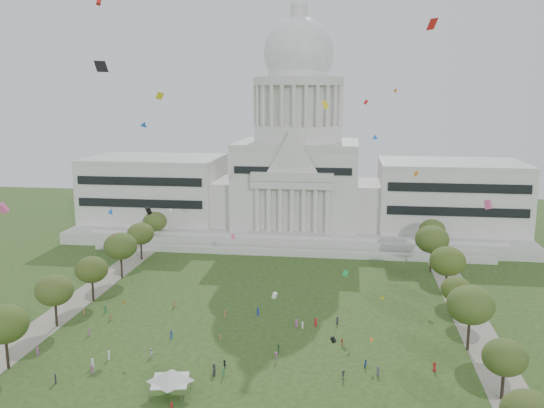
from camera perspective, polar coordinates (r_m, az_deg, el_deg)
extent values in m
plane|color=#2C451A|center=(111.31, -3.33, -16.67)|extent=(400.00, 400.00, 0.00)
cube|color=beige|center=(218.35, 2.53, -2.26)|extent=(160.00, 60.00, 4.00)
cube|color=beige|center=(186.78, 1.57, -4.83)|extent=(130.00, 3.00, 2.00)
cube|color=beige|center=(194.07, 1.83, -3.77)|extent=(140.00, 3.00, 5.00)
cube|color=beige|center=(226.56, -11.46, 1.37)|extent=(50.00, 34.00, 22.00)
cube|color=beige|center=(216.80, 17.16, 0.68)|extent=(50.00, 34.00, 22.00)
cube|color=beige|center=(217.53, -4.62, 0.36)|extent=(12.00, 26.00, 16.00)
cube|color=beige|center=(212.59, 9.74, -0.01)|extent=(12.00, 26.00, 16.00)
cube|color=beige|center=(214.31, 2.54, 1.85)|extent=(44.00, 38.00, 28.00)
cube|color=beige|center=(194.15, 1.99, 1.88)|extent=(28.00, 3.00, 2.40)
cube|color=black|center=(210.31, -13.02, 1.14)|extent=(46.00, 0.40, 11.00)
cube|color=black|center=(199.76, 17.96, 0.38)|extent=(46.00, 0.40, 11.00)
cylinder|color=beige|center=(212.16, 2.58, 7.03)|extent=(32.00, 32.00, 6.00)
cylinder|color=beige|center=(211.74, 2.60, 9.74)|extent=(28.00, 28.00, 14.00)
cylinder|color=beige|center=(211.75, 2.62, 12.04)|extent=(32.40, 32.40, 3.00)
cylinder|color=beige|center=(211.94, 2.64, 13.52)|extent=(22.00, 22.00, 8.00)
ellipsoid|color=silver|center=(212.17, 2.65, 14.60)|extent=(25.00, 25.00, 26.20)
cylinder|color=beige|center=(213.49, 2.68, 18.22)|extent=(6.00, 6.00, 5.00)
ellipsoid|color=silver|center=(213.90, 2.69, 19.02)|extent=(6.40, 6.40, 5.12)
cube|color=gray|center=(152.61, -19.24, -9.47)|extent=(8.00, 160.00, 0.04)
cube|color=gray|center=(139.68, 19.40, -11.39)|extent=(8.00, 160.00, 0.04)
cylinder|color=black|center=(123.35, -24.75, -13.37)|extent=(0.56, 0.56, 5.75)
ellipsoid|color=#354D17|center=(121.09, -24.98, -10.73)|extent=(8.86, 8.86, 7.25)
cylinder|color=black|center=(110.12, 21.87, -16.37)|extent=(0.56, 0.56, 4.92)
ellipsoid|color=#35491A|center=(107.90, 22.07, -13.89)|extent=(7.58, 7.58, 6.20)
cylinder|color=black|center=(139.88, -20.59, -10.24)|extent=(0.56, 0.56, 5.47)
ellipsoid|color=#3C4B1C|center=(137.98, -20.75, -7.99)|extent=(8.42, 8.42, 6.89)
cylinder|color=black|center=(126.39, 18.88, -12.24)|extent=(0.56, 0.56, 6.20)
ellipsoid|color=#38521D|center=(124.03, 19.06, -9.43)|extent=(9.55, 9.55, 7.82)
cylinder|color=black|center=(153.37, -17.32, -8.21)|extent=(0.56, 0.56, 5.27)
ellipsoid|color=#374617|center=(151.68, -17.44, -6.21)|extent=(8.12, 8.12, 6.65)
cylinder|color=black|center=(142.31, 17.66, -9.89)|extent=(0.56, 0.56, 4.56)
ellipsoid|color=#384C16|center=(140.71, 17.77, -8.04)|extent=(7.01, 7.01, 5.74)
cylinder|color=black|center=(169.30, -14.68, -6.14)|extent=(0.56, 0.56, 6.03)
ellipsoid|color=#33491A|center=(167.59, -14.78, -4.04)|extent=(9.29, 9.29, 7.60)
cylinder|color=black|center=(156.61, 16.86, -7.66)|extent=(0.56, 0.56, 5.97)
ellipsoid|color=#394F16|center=(154.77, 16.99, -5.43)|extent=(9.19, 9.19, 7.52)
cylinder|color=black|center=(186.37, -12.82, -4.59)|extent=(0.56, 0.56, 5.41)
ellipsoid|color=#3A4D1C|center=(184.95, -12.89, -2.88)|extent=(8.33, 8.33, 6.81)
cylinder|color=black|center=(175.41, 15.46, -5.52)|extent=(0.56, 0.56, 6.37)
ellipsoid|color=#394B1C|center=(173.67, 15.57, -3.38)|extent=(9.82, 9.82, 8.03)
cylinder|color=black|center=(203.39, -11.46, -3.26)|extent=(0.56, 0.56, 5.32)
ellipsoid|color=#3A4D1C|center=(202.11, -11.52, -1.71)|extent=(8.19, 8.19, 6.70)
cylinder|color=black|center=(193.00, 15.50, -4.18)|extent=(0.56, 0.56, 5.47)
ellipsoid|color=#354C1B|center=(191.62, 15.59, -2.50)|extent=(8.42, 8.42, 6.89)
cylinder|color=#4C4C4C|center=(104.63, -12.07, -18.04)|extent=(0.12, 0.12, 2.53)
cylinder|color=#4C4C4C|center=(102.99, -8.94, -18.42)|extent=(0.12, 0.12, 2.53)
cylinder|color=#4C4C4C|center=(109.32, -11.02, -16.66)|extent=(0.12, 0.12, 2.53)
cylinder|color=#4C4C4C|center=(107.75, -8.04, -16.99)|extent=(0.12, 0.12, 2.53)
cube|color=silver|center=(105.49, -10.04, -16.86)|extent=(7.12, 7.12, 0.20)
pyramid|color=silver|center=(104.98, -10.06, -16.33)|extent=(9.96, 9.96, 2.02)
imported|color=#B21E1E|center=(116.66, 15.80, -15.23)|extent=(1.00, 1.07, 1.83)
imported|color=navy|center=(115.26, 9.29, -15.35)|extent=(0.82, 0.90, 1.57)
imported|color=#994C8C|center=(116.28, 0.41, -14.87)|extent=(0.79, 1.30, 1.90)
imported|color=#33723F|center=(119.61, 0.65, -14.14)|extent=(0.77, 1.13, 1.77)
imported|color=#26262B|center=(114.05, -4.72, -15.52)|extent=(1.17, 1.64, 1.65)
imported|color=#B21E1E|center=(101.68, -9.92, -19.14)|extent=(0.75, 0.73, 1.67)
imported|color=silver|center=(120.29, -11.87, -14.22)|extent=(1.03, 0.85, 1.83)
imported|color=#26262B|center=(110.32, 7.09, -16.47)|extent=(0.83, 1.28, 1.83)
imported|color=#B21E1E|center=(123.89, 6.95, -13.38)|extent=(0.72, 0.96, 1.45)
cube|color=#994C8C|center=(127.57, -22.20, -13.37)|extent=(0.37, 0.48, 1.60)
cube|color=#26262B|center=(112.31, -5.76, -15.92)|extent=(0.55, 0.56, 1.83)
cube|color=#26262B|center=(133.90, 6.48, -11.40)|extent=(0.47, 0.31, 1.74)
cube|color=silver|center=(121.25, -15.85, -14.21)|extent=(0.44, 0.54, 1.79)
cube|color=#33723F|center=(144.99, -16.18, -9.97)|extent=(0.35, 0.53, 1.90)
cube|color=#26262B|center=(115.24, -20.66, -15.90)|extent=(0.47, 0.54, 1.76)
cube|color=olive|center=(144.90, -9.64, -9.75)|extent=(0.50, 0.47, 1.62)
cube|color=olive|center=(140.34, -15.69, -10.74)|extent=(0.45, 0.45, 1.49)
cube|color=#33723F|center=(111.04, -4.83, -16.26)|extent=(0.30, 0.47, 1.74)
cube|color=#B21E1E|center=(132.27, 4.34, -11.61)|extent=(0.57, 0.58, 1.90)
cube|color=silver|center=(130.97, 3.05, -11.90)|extent=(0.36, 0.48, 1.61)
cube|color=#4C4C51|center=(112.84, 10.45, -15.95)|extent=(0.53, 0.45, 1.73)
cube|color=olive|center=(136.87, -4.65, -10.83)|extent=(0.34, 0.52, 1.89)
cube|color=#994C8C|center=(116.73, -17.38, -15.38)|extent=(0.48, 0.46, 1.55)
cube|color=#26262B|center=(111.35, -5.76, -16.27)|extent=(0.40, 0.26, 1.49)
cube|color=navy|center=(127.72, -9.94, -12.63)|extent=(0.33, 0.49, 1.77)
cube|color=#994C8C|center=(131.86, 2.42, -11.69)|extent=(0.54, 0.53, 1.77)
cube|color=navy|center=(137.92, -1.41, -10.61)|extent=(0.56, 0.60, 1.92)
cube|color=olive|center=(125.44, -5.12, -13.01)|extent=(0.37, 0.46, 1.52)
cube|color=silver|center=(118.84, -17.35, -14.82)|extent=(0.53, 0.38, 1.84)
cube|color=#994C8C|center=(133.32, -17.66, -12.00)|extent=(0.45, 0.50, 1.61)
cube|color=olive|center=(145.10, -18.12, -10.15)|extent=(0.27, 0.41, 1.52)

